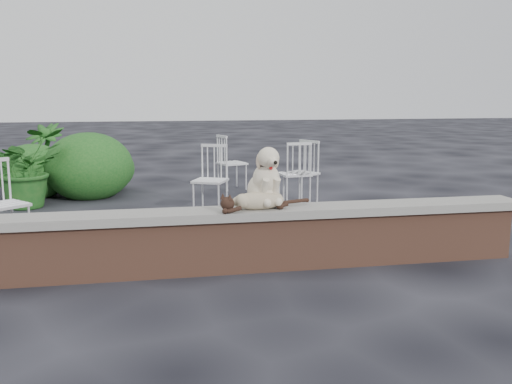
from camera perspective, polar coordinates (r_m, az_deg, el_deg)
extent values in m
plane|color=black|center=(5.28, -4.68, -8.05)|extent=(60.00, 60.00, 0.00)
cube|color=brown|center=(5.21, -4.72, -5.43)|extent=(6.00, 0.30, 0.50)
cube|color=slate|center=(5.14, -4.77, -2.31)|extent=(6.20, 0.40, 0.08)
imported|color=#164D19|center=(8.73, -22.38, 2.28)|extent=(1.36, 1.32, 1.15)
imported|color=#164D19|center=(10.13, -20.62, 3.33)|extent=(0.84, 0.84, 1.14)
ellipsoid|color=#164D19|center=(9.59, -21.75, 1.90)|extent=(1.14, 1.04, 0.90)
ellipsoid|color=#164D19|center=(9.24, -16.68, 2.46)|extent=(1.38, 1.27, 1.10)
ellipsoid|color=#164D19|center=(9.88, -15.35, 2.31)|extent=(1.06, 0.97, 0.84)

